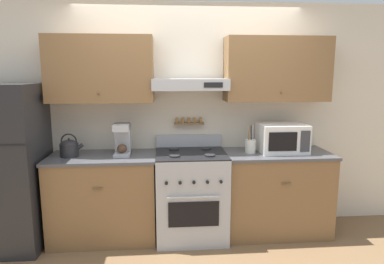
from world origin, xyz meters
TOP-DOWN VIEW (x-y plane):
  - ground_plane at (0.00, 0.00)m, footprint 16.00×16.00m
  - wall_back at (0.01, 0.59)m, footprint 5.20×0.46m
  - counter_left at (-0.94, 0.32)m, footprint 1.12×0.64m
  - counter_right at (0.95, 0.32)m, footprint 1.16×0.64m
  - stove_range at (-0.00, 0.29)m, footprint 0.75×0.70m
  - refrigerator at (-1.87, 0.25)m, footprint 0.69×0.76m
  - tea_kettle at (-1.27, 0.32)m, footprint 0.24×0.19m
  - coffee_maker at (-0.73, 0.35)m, footprint 0.16×0.23m
  - microwave at (1.01, 0.34)m, footprint 0.50×0.41m
  - utensil_crock at (0.65, 0.32)m, footprint 0.11×0.11m

SIDE VIEW (x-z plane):
  - ground_plane at x=0.00m, z-range 0.00..0.00m
  - counter_right at x=0.95m, z-range 0.00..0.92m
  - counter_left at x=-0.94m, z-range 0.00..0.92m
  - stove_range at x=0.00m, z-range -0.06..1.01m
  - refrigerator at x=-1.87m, z-range 0.00..1.68m
  - utensil_crock at x=0.65m, z-range 0.85..1.15m
  - tea_kettle at x=-1.27m, z-range 0.89..1.13m
  - microwave at x=1.01m, z-range 0.92..1.23m
  - coffee_maker at x=-0.73m, z-range 0.92..1.26m
  - wall_back at x=0.01m, z-range 0.18..2.73m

